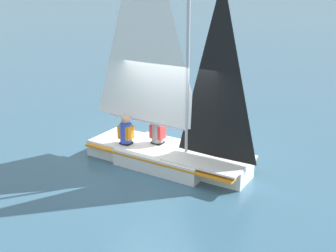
# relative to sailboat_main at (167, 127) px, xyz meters

# --- Properties ---
(ground_plane) EXTENTS (260.00, 260.00, 0.00)m
(ground_plane) POSITION_rel_sailboat_main_xyz_m (-0.00, -0.04, -0.96)
(ground_plane) COLOR #38607A
(sailboat_main) EXTENTS (1.61, 4.30, 6.17)m
(sailboat_main) POSITION_rel_sailboat_main_xyz_m (0.00, 0.00, 0.00)
(sailboat_main) COLOR white
(sailboat_main) RESTS_ON ground_plane
(sailor_helm) EXTENTS (0.31, 0.35, 1.16)m
(sailor_helm) POSITION_rel_sailboat_main_xyz_m (0.19, 0.38, -0.33)
(sailor_helm) COLOR black
(sailor_helm) RESTS_ON ground_plane
(sailor_crew) EXTENTS (0.31, 0.35, 1.16)m
(sailor_crew) POSITION_rel_sailboat_main_xyz_m (-0.25, 1.05, -0.34)
(sailor_crew) COLOR black
(sailor_crew) RESTS_ON ground_plane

